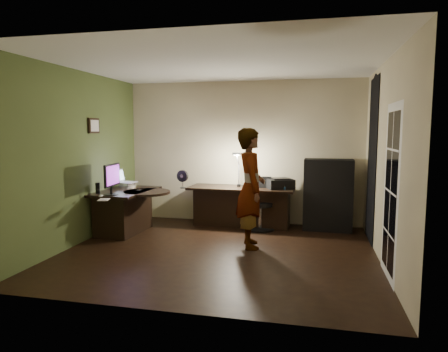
% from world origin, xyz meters
% --- Properties ---
extents(floor, '(4.50, 4.00, 0.01)m').
position_xyz_m(floor, '(0.00, 0.00, -0.01)').
color(floor, black).
rests_on(floor, ground).
extents(ceiling, '(4.50, 4.00, 0.01)m').
position_xyz_m(ceiling, '(0.00, 0.00, 2.71)').
color(ceiling, silver).
rests_on(ceiling, floor).
extents(wall_back, '(4.50, 0.01, 2.70)m').
position_xyz_m(wall_back, '(0.00, 2.00, 1.35)').
color(wall_back, '#BFB28D').
rests_on(wall_back, floor).
extents(wall_front, '(4.50, 0.01, 2.70)m').
position_xyz_m(wall_front, '(0.00, -2.00, 1.35)').
color(wall_front, '#BFB28D').
rests_on(wall_front, floor).
extents(wall_left, '(0.01, 4.00, 2.70)m').
position_xyz_m(wall_left, '(-2.25, 0.00, 1.35)').
color(wall_left, '#BFB28D').
rests_on(wall_left, floor).
extents(wall_right, '(0.01, 4.00, 2.70)m').
position_xyz_m(wall_right, '(2.25, 0.00, 1.35)').
color(wall_right, '#BFB28D').
rests_on(wall_right, floor).
extents(green_wall_overlay, '(0.00, 4.00, 2.70)m').
position_xyz_m(green_wall_overlay, '(-2.24, 0.00, 1.35)').
color(green_wall_overlay, '#48592B').
rests_on(green_wall_overlay, floor).
extents(arched_doorway, '(0.01, 0.90, 2.60)m').
position_xyz_m(arched_doorway, '(2.24, 1.15, 1.30)').
color(arched_doorway, black).
rests_on(arched_doorway, floor).
extents(french_door, '(0.02, 0.92, 2.10)m').
position_xyz_m(french_door, '(2.24, -0.55, 1.05)').
color(french_door, white).
rests_on(french_door, floor).
extents(framed_picture, '(0.04, 0.30, 0.25)m').
position_xyz_m(framed_picture, '(-2.22, 0.45, 1.85)').
color(framed_picture, black).
rests_on(framed_picture, wall_left).
extents(desk_left, '(0.85, 1.32, 0.74)m').
position_xyz_m(desk_left, '(-1.83, 0.75, 0.37)').
color(desk_left, black).
rests_on(desk_left, floor).
extents(desk_right, '(1.97, 0.75, 0.73)m').
position_xyz_m(desk_right, '(0.05, 1.63, 0.37)').
color(desk_right, black).
rests_on(desk_right, floor).
extents(cabinet, '(0.85, 0.44, 1.27)m').
position_xyz_m(cabinet, '(1.60, 1.70, 0.63)').
color(cabinet, black).
rests_on(cabinet, floor).
extents(laptop_stand, '(0.29, 0.27, 0.10)m').
position_xyz_m(laptop_stand, '(-1.96, 1.07, 0.78)').
color(laptop_stand, silver).
rests_on(laptop_stand, desk_left).
extents(laptop, '(0.37, 0.35, 0.23)m').
position_xyz_m(laptop, '(-1.96, 1.07, 0.95)').
color(laptop, silver).
rests_on(laptop, laptop_stand).
extents(monitor, '(0.17, 0.57, 0.37)m').
position_xyz_m(monitor, '(-1.84, 0.27, 0.92)').
color(monitor, black).
rests_on(monitor, desk_left).
extents(mouse, '(0.08, 0.10, 0.04)m').
position_xyz_m(mouse, '(-1.91, 0.07, 0.75)').
color(mouse, silver).
rests_on(mouse, desk_left).
extents(phone, '(0.08, 0.15, 0.01)m').
position_xyz_m(phone, '(-1.62, 0.84, 0.74)').
color(phone, black).
rests_on(phone, desk_left).
extents(pen, '(0.01, 0.13, 0.01)m').
position_xyz_m(pen, '(-1.93, 0.69, 0.74)').
color(pen, black).
rests_on(pen, desk_left).
extents(speaker, '(0.09, 0.09, 0.19)m').
position_xyz_m(speaker, '(-2.12, 0.34, 0.83)').
color(speaker, black).
rests_on(speaker, desk_left).
extents(notepad, '(0.20, 0.24, 0.01)m').
position_xyz_m(notepad, '(-1.73, -0.17, 0.74)').
color(notepad, silver).
rests_on(notepad, desk_left).
extents(desk_fan, '(0.24, 0.16, 0.33)m').
position_xyz_m(desk_fan, '(-0.99, 1.35, 0.89)').
color(desk_fan, black).
rests_on(desk_fan, desk_right).
extents(headphones, '(0.19, 0.12, 0.08)m').
position_xyz_m(headphones, '(0.79, 1.50, 0.76)').
color(headphones, navy).
rests_on(headphones, desk_right).
extents(printer, '(0.55, 0.50, 0.20)m').
position_xyz_m(printer, '(0.76, 1.63, 0.82)').
color(printer, black).
rests_on(printer, desk_right).
extents(desk_lamp, '(0.23, 0.35, 0.70)m').
position_xyz_m(desk_lamp, '(-0.01, 1.68, 1.07)').
color(desk_lamp, black).
rests_on(desk_lamp, desk_right).
extents(office_chair, '(0.56, 0.56, 0.94)m').
position_xyz_m(office_chair, '(0.42, 1.45, 0.47)').
color(office_chair, black).
rests_on(office_chair, floor).
extents(person, '(0.59, 0.74, 1.81)m').
position_xyz_m(person, '(0.41, 0.37, 0.91)').
color(person, '#D8A88C').
rests_on(person, floor).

